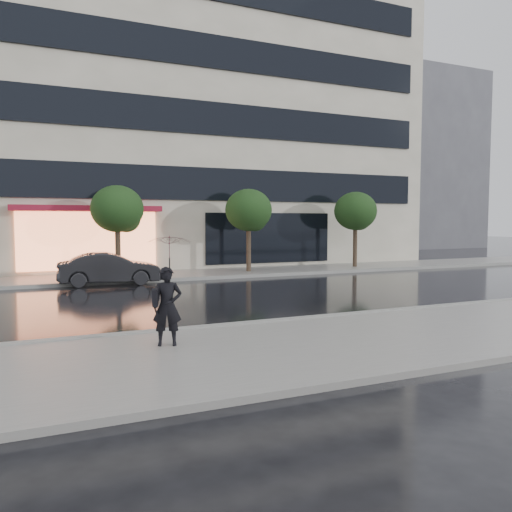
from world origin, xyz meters
TOP-DOWN VIEW (x-y plane):
  - ground at (0.00, 0.00)m, footprint 120.00×120.00m
  - sidewalk_near at (0.00, -3.25)m, footprint 60.00×4.50m
  - sidewalk_far at (0.00, 10.25)m, footprint 60.00×3.50m
  - curb_near at (0.00, -1.00)m, footprint 60.00×0.25m
  - curb_far at (0.00, 8.50)m, footprint 60.00×0.25m
  - office_building at (-0.00, 17.97)m, footprint 30.00×12.76m
  - bg_building_right at (26.00, 28.00)m, footprint 12.00×12.00m
  - tree_mid_west at (-2.94, 10.03)m, footprint 2.20×2.20m
  - tree_mid_east at (3.06, 10.03)m, footprint 2.20×2.20m
  - tree_far_east at (9.06, 10.03)m, footprint 2.20×2.20m
  - parked_car at (-3.57, 8.30)m, footprint 3.92×1.54m
  - pedestrian_with_umbrella at (-3.82, -2.34)m, footprint 1.04×1.05m

SIDE VIEW (x-z plane):
  - ground at x=0.00m, z-range 0.00..0.00m
  - sidewalk_near at x=0.00m, z-range 0.00..0.12m
  - sidewalk_far at x=0.00m, z-range 0.00..0.12m
  - curb_near at x=0.00m, z-range 0.00..0.14m
  - curb_far at x=0.00m, z-range 0.00..0.14m
  - parked_car at x=-3.57m, z-range 0.00..1.27m
  - pedestrian_with_umbrella at x=-3.82m, z-range 0.44..2.56m
  - tree_mid_west at x=-2.94m, z-range 0.93..4.92m
  - tree_mid_east at x=3.06m, z-range 0.93..4.92m
  - tree_far_east at x=9.06m, z-range 0.93..4.92m
  - bg_building_right at x=26.00m, z-range 0.00..16.00m
  - office_building at x=0.00m, z-range 0.00..18.00m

